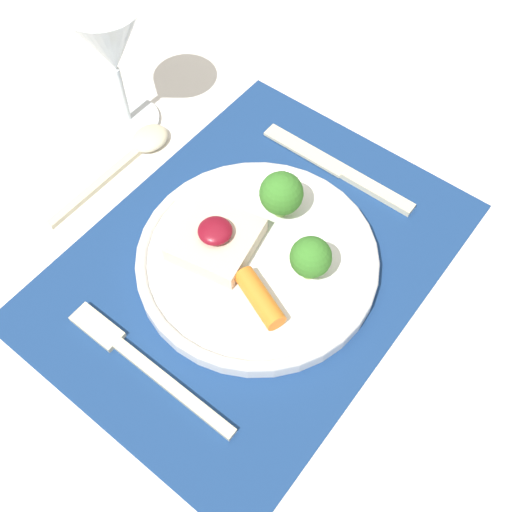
% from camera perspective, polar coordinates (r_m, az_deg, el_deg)
% --- Properties ---
extents(ground_plane, '(8.00, 8.00, 0.00)m').
position_cam_1_polar(ground_plane, '(1.36, -0.16, -17.42)').
color(ground_plane, '#4C4742').
extents(dining_table, '(1.31, 1.23, 0.76)m').
position_cam_1_polar(dining_table, '(0.73, -0.29, -3.99)').
color(dining_table, white).
rests_on(dining_table, ground_plane).
extents(placemat, '(0.46, 0.35, 0.00)m').
position_cam_1_polar(placemat, '(0.66, -0.32, -0.56)').
color(placemat, navy).
rests_on(placemat, dining_table).
extents(dinner_plate, '(0.26, 0.26, 0.07)m').
position_cam_1_polar(dinner_plate, '(0.64, 0.04, 0.02)').
color(dinner_plate, white).
rests_on(dinner_plate, placemat).
extents(fork, '(0.02, 0.21, 0.01)m').
position_cam_1_polar(fork, '(0.61, -11.10, -9.69)').
color(fork, beige).
rests_on(fork, placemat).
extents(knife, '(0.02, 0.21, 0.01)m').
position_cam_1_polar(knife, '(0.73, 8.63, 7.74)').
color(knife, beige).
rests_on(knife, placemat).
extents(spoon, '(0.19, 0.04, 0.01)m').
position_cam_1_polar(spoon, '(0.77, -11.32, 9.86)').
color(spoon, beige).
rests_on(spoon, dining_table).
extents(wine_glass_near, '(0.09, 0.09, 0.17)m').
position_cam_1_polar(wine_glass_near, '(0.73, -13.72, 18.94)').
color(wine_glass_near, white).
rests_on(wine_glass_near, dining_table).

